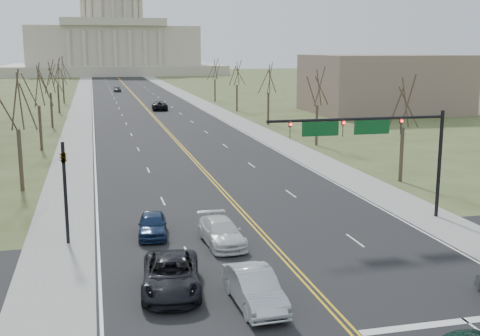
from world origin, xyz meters
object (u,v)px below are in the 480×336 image
car_sb_inner_second (221,232)px  car_sb_outer_lead (171,275)px  car_sb_outer_second (153,225)px  car_sb_inner_lead (255,288)px  car_far_nb (160,105)px  signal_mast (371,135)px  car_far_sb (117,89)px  signal_left (65,181)px

car_sb_inner_second → car_sb_outer_lead: bearing=-124.7°
car_sb_inner_second → car_sb_outer_second: bearing=142.0°
car_sb_outer_second → car_sb_inner_lead: bearing=-67.3°
car_sb_inner_second → car_far_nb: 78.05m
signal_mast → car_far_sb: signal_mast is taller
car_sb_outer_lead → car_far_sb: bearing=95.5°
car_sb_inner_lead → car_far_sb: bearing=87.6°
signal_left → car_sb_outer_second: 5.78m
signal_left → car_sb_outer_second: size_ratio=1.44×
signal_mast → car_sb_inner_second: bearing=-167.4°
car_sb_outer_second → car_far_sb: size_ratio=0.98×
signal_mast → car_far_sb: (-10.88, 124.64, -5.02)m
signal_mast → car_sb_outer_second: signal_mast is taller
signal_left → car_sb_outer_lead: (4.96, -8.44, -2.90)m
car_sb_outer_second → car_far_sb: (3.13, 124.39, 0.02)m
signal_mast → car_far_nb: (-5.32, 75.59, -4.93)m
car_sb_inner_second → car_far_nb: size_ratio=0.84×
car_sb_outer_lead → signal_mast: bearing=38.0°
signal_left → signal_mast: bearing=-0.0°
car_sb_outer_lead → car_far_sb: size_ratio=1.35×
car_sb_inner_lead → car_far_sb: (-0.25, 135.58, -0.08)m
car_sb_inner_lead → car_far_nb: car_far_nb is taller
signal_left → car_far_sb: bearing=86.3°
signal_mast → car_sb_outer_second: 14.88m
signal_left → car_far_nb: 76.86m
car_sb_outer_lead → car_far_sb: 133.11m
signal_left → car_far_nb: size_ratio=1.02×
car_sb_outer_lead → car_sb_inner_lead: bearing=-29.8°
signal_mast → car_sb_inner_second: signal_mast is taller
car_sb_inner_second → car_sb_outer_second: (-3.72, 2.55, -0.01)m
signal_left → car_sb_outer_second: bearing=2.9°
car_sb_inner_lead → car_far_nb: (5.31, 86.52, 0.01)m
car_sb_inner_lead → car_sb_outer_lead: size_ratio=0.86×
car_sb_outer_lead → car_far_nb: bearing=91.0°
signal_mast → signal_left: size_ratio=2.02×
car_sb_outer_second → car_far_nb: (8.69, 75.34, 0.11)m
car_sb_outer_lead → car_sb_outer_second: (-0.01, 8.68, -0.09)m
signal_left → car_sb_inner_lead: (8.32, -10.94, -2.89)m
car_sb_outer_lead → car_far_nb: 84.47m
car_sb_outer_lead → car_sb_inner_second: bearing=65.7°
signal_left → car_far_nb: bearing=79.8°
signal_mast → signal_left: bearing=180.0°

